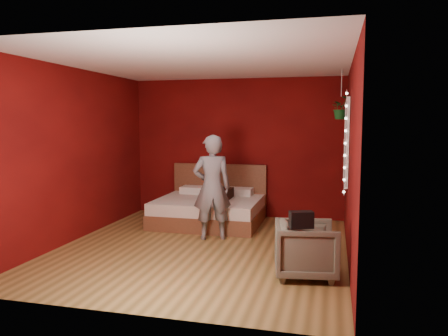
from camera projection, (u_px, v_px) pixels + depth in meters
floor at (202, 248)px, 6.24m from camera, size 4.50×4.50×0.00m
room_walls at (202, 130)px, 6.06m from camera, size 4.04×4.54×2.62m
window at (346, 142)px, 6.47m from camera, size 0.05×0.97×1.27m
fairy_lights at (345, 143)px, 5.97m from camera, size 0.04×0.04×1.45m
bed at (210, 209)px, 7.75m from camera, size 1.80×1.53×0.99m
person at (212, 187)px, 6.64m from camera, size 0.68×0.57×1.60m
armchair at (306, 249)px, 5.05m from camera, size 0.80×0.78×0.64m
handbag at (301, 220)px, 4.75m from camera, size 0.28×0.21×0.18m
throw_pillow at (217, 193)px, 7.69m from camera, size 0.49×0.49×0.17m
hanging_plant at (341, 108)px, 6.81m from camera, size 0.40×0.38×0.77m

